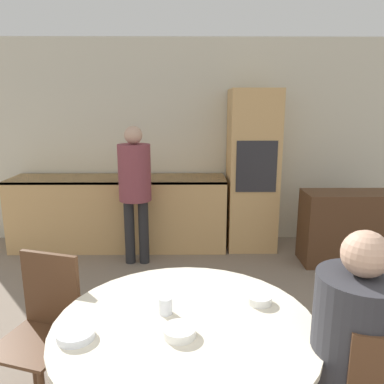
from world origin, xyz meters
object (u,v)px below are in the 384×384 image
(bowl_far, at_px, (179,332))
(dining_table, at_px, (186,359))
(person_seated, at_px, (357,353))
(bowl_near, at_px, (259,299))
(bowl_centre, at_px, (76,334))
(oven_unit, at_px, (252,171))
(cup, at_px, (165,305))
(person_standing, at_px, (135,181))
(chair_far_left, at_px, (44,323))
(sideboard, at_px, (347,228))

(bowl_far, bearing_deg, dining_table, 75.72)
(person_seated, distance_m, bowl_far, 0.78)
(bowl_near, distance_m, bowl_centre, 0.94)
(bowl_centre, distance_m, bowl_far, 0.47)
(oven_unit, xyz_separation_m, cup, (-0.90, -2.86, -0.20))
(oven_unit, distance_m, person_seated, 3.18)
(person_standing, height_order, bowl_near, person_standing)
(chair_far_left, bearing_deg, bowl_centre, -36.78)
(dining_table, distance_m, bowl_centre, 0.55)
(oven_unit, relative_size, sideboard, 1.96)
(sideboard, xyz_separation_m, person_standing, (-2.39, 0.01, 0.54))
(sideboard, bearing_deg, dining_table, -126.95)
(bowl_near, xyz_separation_m, bowl_far, (-0.42, -0.29, -0.00))
(oven_unit, height_order, bowl_far, oven_unit)
(chair_far_left, height_order, bowl_centre, chair_far_left)
(chair_far_left, xyz_separation_m, bowl_far, (0.81, -0.45, 0.24))
(oven_unit, xyz_separation_m, bowl_near, (-0.41, -2.76, -0.22))
(oven_unit, relative_size, dining_table, 1.53)
(person_standing, bearing_deg, bowl_far, -77.61)
(sideboard, height_order, person_standing, person_standing)
(oven_unit, height_order, chair_far_left, oven_unit)
(chair_far_left, height_order, person_seated, person_seated)
(dining_table, distance_m, bowl_near, 0.49)
(cup, distance_m, bowl_far, 0.21)
(cup, relative_size, bowl_near, 0.65)
(sideboard, bearing_deg, chair_far_left, -142.12)
(cup, distance_m, bowl_near, 0.51)
(dining_table, height_order, bowl_centre, bowl_centre)
(oven_unit, distance_m, cup, 3.00)
(dining_table, height_order, person_seated, person_seated)
(chair_far_left, bearing_deg, person_seated, -3.20)
(chair_far_left, xyz_separation_m, bowl_near, (1.23, -0.16, 0.24))
(sideboard, bearing_deg, oven_unit, 152.17)
(bowl_centre, relative_size, bowl_far, 1.11)
(bowl_near, xyz_separation_m, bowl_centre, (-0.89, -0.30, -0.00))
(chair_far_left, bearing_deg, oven_unit, 74.48)
(dining_table, relative_size, bowl_centre, 7.43)
(person_seated, relative_size, cup, 14.70)
(oven_unit, relative_size, chair_far_left, 2.12)
(dining_table, xyz_separation_m, person_seated, (0.74, -0.23, 0.19))
(person_standing, relative_size, bowl_near, 11.70)
(bowl_near, bearing_deg, bowl_centre, -161.08)
(sideboard, distance_m, cup, 3.03)
(bowl_near, bearing_deg, cup, -168.67)
(oven_unit, distance_m, sideboard, 1.28)
(dining_table, relative_size, cup, 14.79)
(dining_table, relative_size, bowl_far, 8.28)
(chair_far_left, bearing_deg, cup, -2.52)
(dining_table, relative_size, person_seated, 1.01)
(bowl_centre, height_order, bowl_far, bowl_far)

